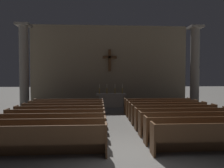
# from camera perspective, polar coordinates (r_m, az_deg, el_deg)

# --- Properties ---
(ground_plane) EXTENTS (80.00, 80.00, 0.00)m
(ground_plane) POSITION_cam_1_polar(r_m,az_deg,el_deg) (6.56, 4.65, -18.38)
(ground_plane) COLOR slate
(pew_left_row_1) EXTENTS (4.05, 0.50, 0.95)m
(pew_left_row_1) POSITION_cam_1_polar(r_m,az_deg,el_deg) (6.56, -19.86, -14.09)
(pew_left_row_1) COLOR brown
(pew_left_row_1) RESTS_ON ground
(pew_left_row_2) EXTENTS (4.05, 0.50, 0.95)m
(pew_left_row_2) POSITION_cam_1_polar(r_m,az_deg,el_deg) (7.47, -17.70, -12.07)
(pew_left_row_2) COLOR brown
(pew_left_row_2) RESTS_ON ground
(pew_left_row_3) EXTENTS (4.05, 0.50, 0.95)m
(pew_left_row_3) POSITION_cam_1_polar(r_m,az_deg,el_deg) (8.39, -16.03, -10.47)
(pew_left_row_3) COLOR brown
(pew_left_row_3) RESTS_ON ground
(pew_left_row_4) EXTENTS (4.05, 0.50, 0.95)m
(pew_left_row_4) POSITION_cam_1_polar(r_m,az_deg,el_deg) (9.33, -14.71, -9.18)
(pew_left_row_4) COLOR brown
(pew_left_row_4) RESTS_ON ground
(pew_left_row_5) EXTENTS (4.05, 0.50, 0.95)m
(pew_left_row_5) POSITION_cam_1_polar(r_m,az_deg,el_deg) (10.27, -13.63, -8.13)
(pew_left_row_5) COLOR brown
(pew_left_row_5) RESTS_ON ground
(pew_left_row_6) EXTENTS (4.05, 0.50, 0.95)m
(pew_left_row_6) POSITION_cam_1_polar(r_m,az_deg,el_deg) (11.22, -12.74, -7.25)
(pew_left_row_6) COLOR brown
(pew_left_row_6) RESTS_ON ground
(pew_left_row_7) EXTENTS (4.05, 0.50, 0.95)m
(pew_left_row_7) POSITION_cam_1_polar(r_m,az_deg,el_deg) (12.17, -11.99, -6.51)
(pew_left_row_7) COLOR brown
(pew_left_row_7) RESTS_ON ground
(pew_left_row_8) EXTENTS (4.05, 0.50, 0.95)m
(pew_left_row_8) POSITION_cam_1_polar(r_m,az_deg,el_deg) (13.12, -11.36, -5.87)
(pew_left_row_8) COLOR brown
(pew_left_row_8) RESTS_ON ground
(pew_right_row_1) EXTENTS (4.05, 0.50, 0.95)m
(pew_right_row_1) POSITION_cam_1_polar(r_m,az_deg,el_deg) (7.24, 26.73, -12.66)
(pew_right_row_1) COLOR brown
(pew_right_row_1) RESTS_ON ground
(pew_right_row_2) EXTENTS (4.05, 0.50, 0.95)m
(pew_right_row_2) POSITION_cam_1_polar(r_m,az_deg,el_deg) (8.07, 23.18, -11.07)
(pew_right_row_2) COLOR brown
(pew_right_row_2) RESTS_ON ground
(pew_right_row_3) EXTENTS (4.05, 0.50, 0.95)m
(pew_right_row_3) POSITION_cam_1_polar(r_m,az_deg,el_deg) (8.93, 20.34, -9.76)
(pew_right_row_3) COLOR brown
(pew_right_row_3) RESTS_ON ground
(pew_right_row_4) EXTENTS (4.05, 0.50, 0.95)m
(pew_right_row_4) POSITION_cam_1_polar(r_m,az_deg,el_deg) (9.81, 18.02, -8.66)
(pew_right_row_4) COLOR brown
(pew_right_row_4) RESTS_ON ground
(pew_right_row_5) EXTENTS (4.05, 0.50, 0.95)m
(pew_right_row_5) POSITION_cam_1_polar(r_m,az_deg,el_deg) (10.71, 16.09, -7.73)
(pew_right_row_5) COLOR brown
(pew_right_row_5) RESTS_ON ground
(pew_right_row_6) EXTENTS (4.05, 0.50, 0.95)m
(pew_right_row_6) POSITION_cam_1_polar(r_m,az_deg,el_deg) (11.62, 14.47, -6.94)
(pew_right_row_6) COLOR brown
(pew_right_row_6) RESTS_ON ground
(pew_right_row_7) EXTENTS (4.05, 0.50, 0.95)m
(pew_right_row_7) POSITION_cam_1_polar(r_m,az_deg,el_deg) (12.54, 13.09, -6.26)
(pew_right_row_7) COLOR brown
(pew_right_row_7) RESTS_ON ground
(pew_right_row_8) EXTENTS (4.05, 0.50, 0.95)m
(pew_right_row_8) POSITION_cam_1_polar(r_m,az_deg,el_deg) (13.47, 11.91, -5.67)
(pew_right_row_8) COLOR brown
(pew_right_row_8) RESTS_ON ground
(column_left_second) EXTENTS (0.94, 0.94, 5.88)m
(column_left_second) POSITION_cam_1_polar(r_m,az_deg,el_deg) (15.98, -22.35, 3.99)
(column_left_second) COLOR gray
(column_left_second) RESTS_ON ground
(column_right_second) EXTENTS (0.94, 0.94, 5.88)m
(column_right_second) POSITION_cam_1_polar(r_m,az_deg,el_deg) (16.63, 21.17, 3.92)
(column_right_second) COLOR gray
(column_right_second) RESTS_ON ground
(altar) EXTENTS (2.20, 0.90, 1.01)m
(altar) POSITION_cam_1_polar(r_m,az_deg,el_deg) (15.93, -0.28, -4.22)
(altar) COLOR #A8A399
(altar) RESTS_ON ground
(candlestick_outer_left) EXTENTS (0.16, 0.16, 0.70)m
(candlestick_outer_left) POSITION_cam_1_polar(r_m,az_deg,el_deg) (15.85, -3.35, -1.71)
(candlestick_outer_left) COLOR #B79338
(candlestick_outer_left) RESTS_ON altar
(candlestick_inner_left) EXTENTS (0.16, 0.16, 0.70)m
(candlestick_inner_left) POSITION_cam_1_polar(r_m,az_deg,el_deg) (15.86, -1.37, -1.70)
(candlestick_inner_left) COLOR #B79338
(candlestick_inner_left) RESTS_ON altar
(candlestick_inner_right) EXTENTS (0.16, 0.16, 0.70)m
(candlestick_inner_right) POSITION_cam_1_polar(r_m,az_deg,el_deg) (15.89, 0.80, -1.69)
(candlestick_inner_right) COLOR #B79338
(candlestick_inner_right) RESTS_ON altar
(candlestick_outer_right) EXTENTS (0.16, 0.16, 0.70)m
(candlestick_outer_right) POSITION_cam_1_polar(r_m,az_deg,el_deg) (15.94, 2.77, -1.69)
(candlestick_outer_right) COLOR #B79338
(candlestick_outer_right) RESTS_ON altar
(apse_with_cross) EXTENTS (13.08, 0.47, 6.53)m
(apse_with_cross) POSITION_cam_1_polar(r_m,az_deg,el_deg) (18.17, -0.69, 5.20)
(apse_with_cross) COLOR gray
(apse_with_cross) RESTS_ON ground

